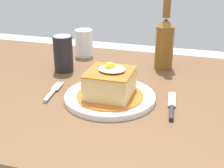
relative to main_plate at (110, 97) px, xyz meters
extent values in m
cube|color=brown|center=(0.01, 0.06, -0.03)|extent=(1.48, 0.81, 0.04)
cylinder|color=brown|center=(-0.65, 0.39, -0.40)|extent=(0.07, 0.07, 0.70)
cylinder|color=white|center=(0.00, 0.00, 0.00)|extent=(0.26, 0.26, 0.01)
torus|color=white|center=(0.00, 0.00, 0.00)|extent=(0.26, 0.26, 0.01)
cylinder|color=#B75B1E|center=(0.00, 0.00, 0.00)|extent=(0.19, 0.19, 0.01)
cube|color=#DBB770|center=(0.00, 0.00, 0.04)|extent=(0.12, 0.13, 0.07)
cube|color=#B75B1E|center=(0.00, 0.00, 0.08)|extent=(0.12, 0.13, 0.00)
ellipsoid|color=white|center=(0.00, 0.00, 0.08)|extent=(0.07, 0.07, 0.01)
sphere|color=yellow|center=(0.00, 0.00, 0.09)|extent=(0.03, 0.03, 0.03)
cylinder|color=silver|center=(-0.17, -0.04, 0.00)|extent=(0.02, 0.08, 0.01)
cube|color=silver|center=(-0.18, 0.03, 0.00)|extent=(0.03, 0.05, 0.00)
cylinder|color=silver|center=(-0.17, 0.05, 0.00)|extent=(0.01, 0.03, 0.00)
cylinder|color=silver|center=(-0.18, 0.05, 0.00)|extent=(0.01, 0.03, 0.00)
cylinder|color=silver|center=(-0.19, 0.05, 0.00)|extent=(0.01, 0.03, 0.00)
cylinder|color=#262628|center=(0.18, -0.04, 0.00)|extent=(0.02, 0.08, 0.01)
cube|color=silver|center=(0.17, 0.04, 0.00)|extent=(0.03, 0.09, 0.00)
cylinder|color=black|center=(-0.22, 0.18, 0.05)|extent=(0.07, 0.07, 0.12)
cylinder|color=silver|center=(-0.22, 0.18, 0.11)|extent=(0.06, 0.06, 0.00)
cylinder|color=brown|center=(0.10, 0.30, 0.07)|extent=(0.06, 0.06, 0.15)
cone|color=brown|center=(0.10, 0.30, 0.15)|extent=(0.06, 0.06, 0.03)
cylinder|color=brown|center=(0.10, 0.30, 0.21)|extent=(0.03, 0.03, 0.08)
cylinder|color=silver|center=(-0.21, 0.35, 0.02)|extent=(0.06, 0.06, 0.06)
cylinder|color=silver|center=(-0.21, 0.35, 0.04)|extent=(0.07, 0.07, 0.10)
camera|label=1|loc=(0.24, -0.78, 0.39)|focal=51.39mm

